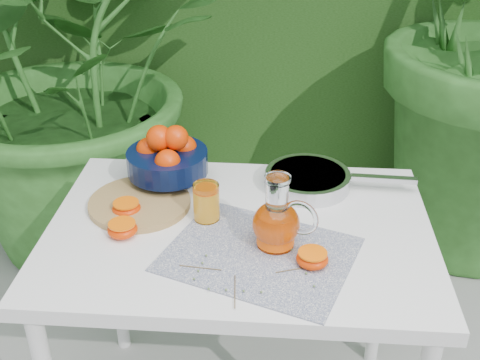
# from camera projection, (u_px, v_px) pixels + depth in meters

# --- Properties ---
(potted_plant_left) EXTENTS (2.32, 2.32, 1.66)m
(potted_plant_left) POSITION_uv_depth(u_px,v_px,m) (73.00, 63.00, 2.46)
(potted_plant_left) COLOR #2A591E
(potted_plant_left) RESTS_ON ground
(white_table) EXTENTS (1.00, 0.70, 0.75)m
(white_table) POSITION_uv_depth(u_px,v_px,m) (239.00, 252.00, 1.60)
(white_table) COLOR white
(white_table) RESTS_ON ground
(placemat) EXTENTS (0.53, 0.47, 0.00)m
(placemat) POSITION_uv_depth(u_px,v_px,m) (259.00, 254.00, 1.46)
(placemat) COLOR #0C1948
(placemat) RESTS_ON white_table
(cutting_board) EXTENTS (0.33, 0.33, 0.02)m
(cutting_board) POSITION_uv_depth(u_px,v_px,m) (140.00, 203.00, 1.65)
(cutting_board) COLOR #A28149
(cutting_board) RESTS_ON white_table
(fruit_bowl) EXTENTS (0.28, 0.28, 0.18)m
(fruit_bowl) POSITION_uv_depth(u_px,v_px,m) (167.00, 157.00, 1.73)
(fruit_bowl) COLOR black
(fruit_bowl) RESTS_ON white_table
(juice_pitcher) EXTENTS (0.18, 0.15, 0.19)m
(juice_pitcher) POSITION_uv_depth(u_px,v_px,m) (277.00, 222.00, 1.46)
(juice_pitcher) COLOR white
(juice_pitcher) RESTS_ON white_table
(juice_tumbler) EXTENTS (0.08, 0.08, 0.10)m
(juice_tumbler) POSITION_uv_depth(u_px,v_px,m) (206.00, 203.00, 1.57)
(juice_tumbler) COLOR white
(juice_tumbler) RESTS_ON white_table
(saute_pan) EXTENTS (0.44, 0.26, 0.05)m
(saute_pan) POSITION_uv_depth(u_px,v_px,m) (309.00, 179.00, 1.73)
(saute_pan) COLOR #BBBBC0
(saute_pan) RESTS_ON white_table
(orange_halves) EXTENTS (0.57, 0.27, 0.04)m
(orange_halves) POSITION_uv_depth(u_px,v_px,m) (183.00, 231.00, 1.52)
(orange_halves) COLOR #DB4802
(orange_halves) RESTS_ON white_table
(thyme_sprigs) EXTENTS (0.35, 0.22, 0.01)m
(thyme_sprigs) POSITION_uv_depth(u_px,v_px,m) (248.00, 275.00, 1.38)
(thyme_sprigs) COLOR brown
(thyme_sprigs) RESTS_ON white_table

